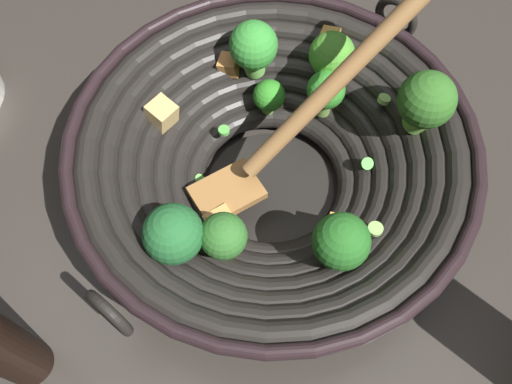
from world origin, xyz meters
TOP-DOWN VIEW (x-y plane):
  - ground_plane at (0.00, 0.00)m, footprint 4.00×4.00m
  - wok at (0.00, -0.00)m, footprint 0.42×0.42m
  - soy_sauce_bottle at (-0.15, 0.27)m, footprint 0.04×0.04m

SIDE VIEW (x-z plane):
  - ground_plane at x=0.00m, z-range 0.00..0.00m
  - wok at x=0.00m, z-range -0.05..0.19m
  - soy_sauce_bottle at x=-0.15m, z-range -0.02..0.16m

